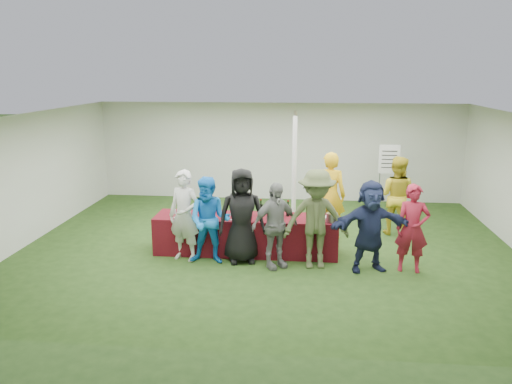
# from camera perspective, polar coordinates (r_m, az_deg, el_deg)

# --- Properties ---
(ground) EXTENTS (60.00, 60.00, 0.00)m
(ground) POSITION_cam_1_polar(r_m,az_deg,el_deg) (10.37, 1.30, -6.29)
(ground) COLOR #284719
(ground) RESTS_ON ground
(tent) EXTENTS (10.00, 10.00, 10.00)m
(tent) POSITION_cam_1_polar(r_m,az_deg,el_deg) (11.14, 4.39, 2.30)
(tent) COLOR white
(tent) RESTS_ON ground
(serving_table) EXTENTS (3.60, 0.80, 0.75)m
(serving_table) POSITION_cam_1_polar(r_m,az_deg,el_deg) (9.95, -1.15, -4.87)
(serving_table) COLOR maroon
(serving_table) RESTS_ON ground
(wine_bottles) EXTENTS (0.61, 0.11, 0.32)m
(wine_bottles) POSITION_cam_1_polar(r_m,az_deg,el_deg) (9.88, 2.25, -2.01)
(wine_bottles) COLOR black
(wine_bottles) RESTS_ON serving_table
(wine_glasses) EXTENTS (1.19, 0.13, 0.16)m
(wine_glasses) POSITION_cam_1_polar(r_m,az_deg,el_deg) (9.70, -6.54, -2.44)
(wine_glasses) COLOR silver
(wine_glasses) RESTS_ON serving_table
(water_bottle) EXTENTS (0.07, 0.07, 0.23)m
(water_bottle) POSITION_cam_1_polar(r_m,az_deg,el_deg) (9.88, -0.62, -2.11)
(water_bottle) COLOR silver
(water_bottle) RESTS_ON serving_table
(bar_towel) EXTENTS (0.25, 0.18, 0.03)m
(bar_towel) POSITION_cam_1_polar(r_m,az_deg,el_deg) (9.82, 7.75, -2.86)
(bar_towel) COLOR white
(bar_towel) RESTS_ON serving_table
(dump_bucket) EXTENTS (0.22, 0.22, 0.18)m
(dump_bucket) POSITION_cam_1_polar(r_m,az_deg,el_deg) (9.55, 8.68, -2.91)
(dump_bucket) COLOR slate
(dump_bucket) RESTS_ON serving_table
(wine_list_sign) EXTENTS (0.50, 0.03, 1.80)m
(wine_list_sign) POSITION_cam_1_polar(r_m,az_deg,el_deg) (12.57, 14.93, 3.03)
(wine_list_sign) COLOR slate
(wine_list_sign) RESTS_ON ground
(staff_pourer) EXTENTS (0.77, 0.59, 1.89)m
(staff_pourer) POSITION_cam_1_polar(r_m,az_deg,el_deg) (10.80, 8.42, -0.38)
(staff_pourer) COLOR gold
(staff_pourer) RESTS_ON ground
(staff_back) EXTENTS (1.04, 0.95, 1.75)m
(staff_back) POSITION_cam_1_polar(r_m,az_deg,el_deg) (11.36, 15.71, -0.41)
(staff_back) COLOR gold
(staff_back) RESTS_ON ground
(customer_0) EXTENTS (0.73, 0.59, 1.75)m
(customer_0) POSITION_cam_1_polar(r_m,az_deg,el_deg) (9.55, -8.18, -2.68)
(customer_0) COLOR beige
(customer_0) RESTS_ON ground
(customer_1) EXTENTS (0.82, 0.64, 1.66)m
(customer_1) POSITION_cam_1_polar(r_m,az_deg,el_deg) (9.34, -5.33, -3.27)
(customer_1) COLOR blue
(customer_1) RESTS_ON ground
(customer_2) EXTENTS (0.99, 0.75, 1.80)m
(customer_2) POSITION_cam_1_polar(r_m,az_deg,el_deg) (9.35, -1.64, -2.73)
(customer_2) COLOR black
(customer_2) RESTS_ON ground
(customer_3) EXTENTS (1.00, 0.86, 1.61)m
(customer_3) POSITION_cam_1_polar(r_m,az_deg,el_deg) (9.09, 2.17, -3.86)
(customer_3) COLOR gray
(customer_3) RESTS_ON ground
(customer_4) EXTENTS (1.27, 0.83, 1.84)m
(customer_4) POSITION_cam_1_polar(r_m,az_deg,el_deg) (9.12, 6.90, -3.11)
(customer_4) COLOR #49532F
(customer_4) RESTS_ON ground
(customer_5) EXTENTS (1.63, 0.87, 1.67)m
(customer_5) POSITION_cam_1_polar(r_m,az_deg,el_deg) (9.17, 12.91, -3.83)
(customer_5) COLOR #1B2345
(customer_5) RESTS_ON ground
(customer_6) EXTENTS (0.63, 0.45, 1.61)m
(customer_6) POSITION_cam_1_polar(r_m,az_deg,el_deg) (9.35, 17.44, -4.00)
(customer_6) COLOR maroon
(customer_6) RESTS_ON ground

